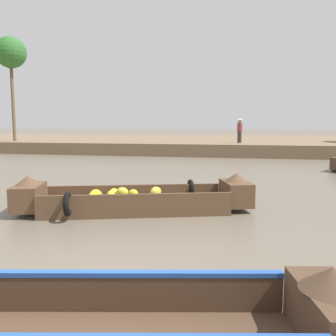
{
  "coord_description": "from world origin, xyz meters",
  "views": [
    {
      "loc": [
        1.66,
        -3.2,
        2.02
      ],
      "look_at": [
        -0.48,
        7.08,
        0.75
      ],
      "focal_mm": 38.33,
      "sensor_mm": 36.0,
      "label": 1
    }
  ],
  "objects": [
    {
      "name": "banana_boat",
      "position": [
        -0.81,
        4.7,
        0.3
      ],
      "size": [
        5.48,
        2.77,
        0.87
      ],
      "color": "brown",
      "rests_on": "ground"
    },
    {
      "name": "palm_tree_near",
      "position": [
        -15.24,
        21.01,
        7.21
      ],
      "size": [
        2.28,
        2.28,
        7.65
      ],
      "color": "brown",
      "rests_on": "riverbank_strip"
    },
    {
      "name": "riverbank_strip",
      "position": [
        0.0,
        28.91,
        0.4
      ],
      "size": [
        160.0,
        20.0,
        0.81
      ],
      "primitive_type": "cube",
      "color": "#756047",
      "rests_on": "ground"
    },
    {
      "name": "ground_plane",
      "position": [
        0.0,
        10.0,
        0.0
      ],
      "size": [
        300.0,
        300.0,
        0.0
      ],
      "primitive_type": "plane",
      "color": "#665B4C"
    },
    {
      "name": "vendor_person",
      "position": [
        1.43,
        21.46,
        1.73
      ],
      "size": [
        0.44,
        0.44,
        1.66
      ],
      "color": "#332D28",
      "rests_on": "riverbank_strip"
    }
  ]
}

